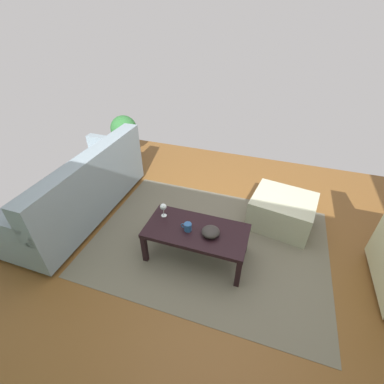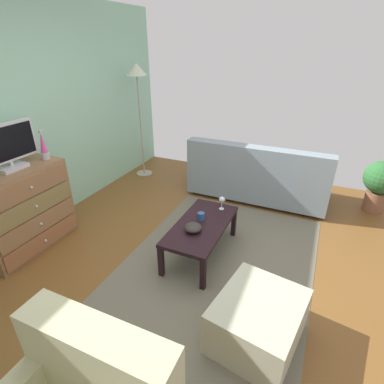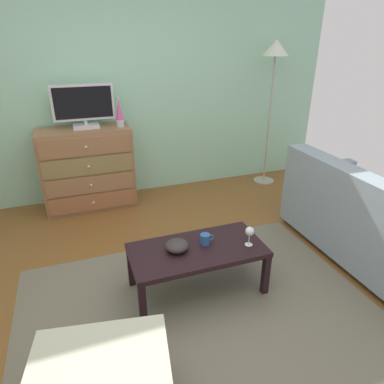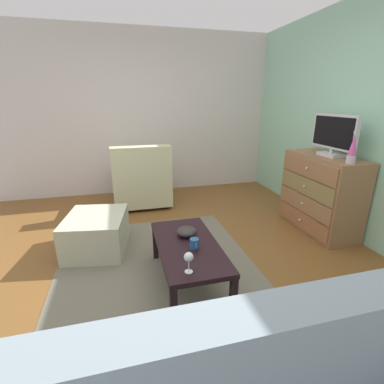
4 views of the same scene
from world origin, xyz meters
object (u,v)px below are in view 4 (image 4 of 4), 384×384
(dresser, at_px, (320,193))
(bowl_decorative, at_px, (187,232))
(coffee_table, at_px, (188,249))
(armchair, at_px, (142,181))
(ottoman, at_px, (97,233))
(lava_lamp, at_px, (353,149))
(mug, at_px, (194,244))
(wine_glass, at_px, (189,258))
(tv, at_px, (334,135))

(dresser, bearing_deg, bowl_decorative, -74.21)
(coffee_table, height_order, armchair, armchair)
(armchair, relative_size, ottoman, 1.36)
(dresser, bearing_deg, lava_lamp, -6.09)
(coffee_table, distance_m, mug, 0.13)
(mug, relative_size, bowl_decorative, 0.64)
(coffee_table, height_order, mug, mug)
(wine_glass, bearing_deg, tv, 117.56)
(lava_lamp, bearing_deg, dresser, 173.91)
(wine_glass, height_order, mug, wine_glass)
(lava_lamp, xyz_separation_m, wine_glass, (0.65, -1.89, -0.58))
(mug, bearing_deg, tv, 111.16)
(armchair, bearing_deg, ottoman, -25.47)
(ottoman, bearing_deg, lava_lamp, 77.93)
(armchair, bearing_deg, lava_lamp, 47.95)
(tv, distance_m, wine_glass, 2.31)
(mug, xyz_separation_m, ottoman, (-0.90, -0.85, -0.23))
(bowl_decorative, bearing_deg, lava_lamp, 93.41)
(dresser, bearing_deg, ottoman, -93.26)
(lava_lamp, bearing_deg, tv, 169.59)
(coffee_table, bearing_deg, dresser, 109.95)
(lava_lamp, xyz_separation_m, coffee_table, (0.26, -1.80, -0.74))
(dresser, relative_size, lava_lamp, 3.08)
(dresser, relative_size, wine_glass, 6.47)
(dresser, bearing_deg, mug, -67.48)
(bowl_decorative, bearing_deg, ottoman, -128.30)
(lava_lamp, distance_m, bowl_decorative, 1.89)
(dresser, height_order, armchair, armchair)
(dresser, xyz_separation_m, mug, (0.75, -1.81, -0.04))
(bowl_decorative, xyz_separation_m, armchair, (-1.92, -0.24, -0.05))
(dresser, xyz_separation_m, tv, (0.04, 0.02, 0.72))
(dresser, xyz_separation_m, ottoman, (-0.15, -2.66, -0.27))
(coffee_table, relative_size, bowl_decorative, 5.79)
(tv, bearing_deg, lava_lamp, -10.41)
(lava_lamp, height_order, mug, lava_lamp)
(tv, height_order, armchair, tv)
(dresser, bearing_deg, wine_glass, -61.22)
(dresser, distance_m, wine_glass, 2.21)
(lava_lamp, xyz_separation_m, armchair, (-1.82, -2.01, -0.70))
(lava_lamp, relative_size, bowl_decorative, 1.85)
(dresser, height_order, bowl_decorative, dresser)
(dresser, bearing_deg, coffee_table, -70.05)
(dresser, distance_m, bowl_decorative, 1.89)
(tv, bearing_deg, coffee_table, -71.40)
(tv, height_order, lava_lamp, tv)
(tv, distance_m, armchair, 2.66)
(mug, relative_size, armchair, 0.12)
(mug, bearing_deg, dresser, 112.52)
(lava_lamp, bearing_deg, bowl_decorative, -86.59)
(dresser, height_order, ottoman, dresser)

